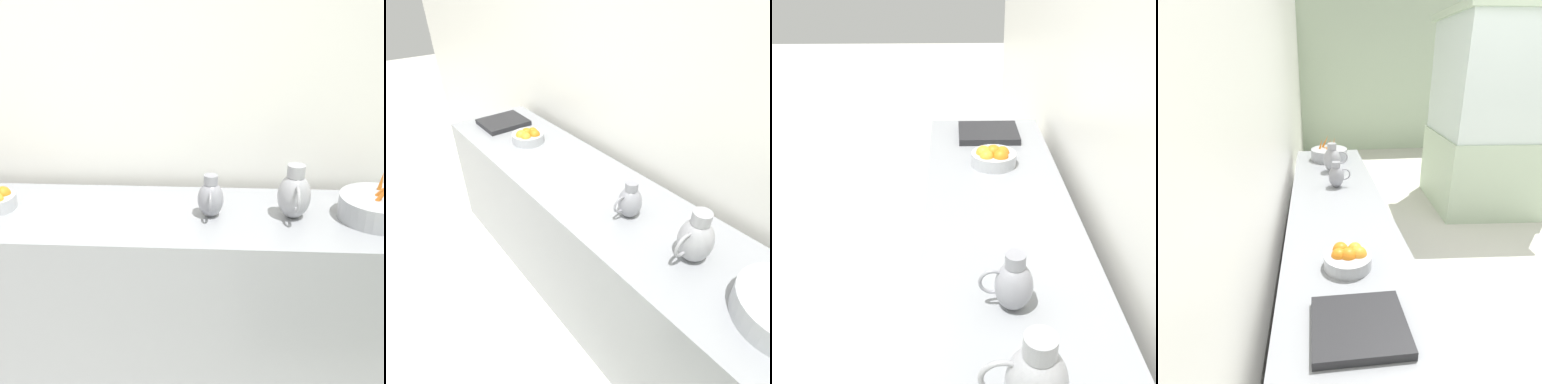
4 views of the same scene
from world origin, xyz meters
TOP-DOWN VIEW (x-y plane):
  - tile_wall_left at (-1.95, 0.70)m, footprint 0.10×8.97m
  - prep_counter at (-1.52, 0.20)m, footprint 0.65×2.79m
  - orange_bowl at (-1.52, -0.54)m, footprint 0.23×0.23m
  - metal_pitcher_tall at (-1.51, 0.87)m, footprint 0.21×0.15m
  - metal_pitcher_short at (-1.50, 0.50)m, footprint 0.17×0.12m
  - counter_sink_basin at (-1.53, -0.93)m, footprint 0.34×0.30m

SIDE VIEW (x-z plane):
  - prep_counter at x=-1.52m, z-range 0.00..0.89m
  - counter_sink_basin at x=-1.53m, z-range 0.89..0.93m
  - orange_bowl at x=-1.52m, z-range 0.88..0.99m
  - metal_pitcher_short at x=-1.50m, z-range 0.88..1.08m
  - metal_pitcher_tall at x=-1.51m, z-range 0.88..1.13m
  - tile_wall_left at x=-1.95m, z-range 0.00..3.00m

